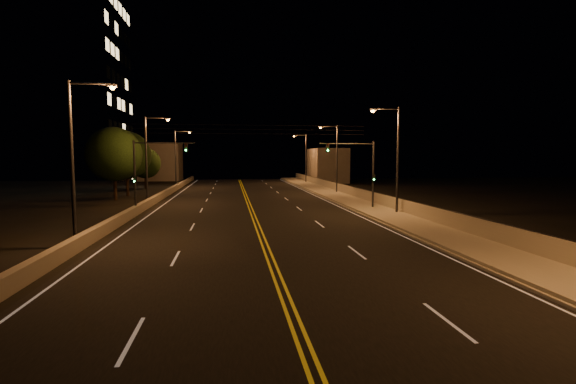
{
  "coord_description": "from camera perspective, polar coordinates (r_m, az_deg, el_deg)",
  "views": [
    {
      "loc": [
        -1.83,
        -9.73,
        4.89
      ],
      "look_at": [
        2.0,
        18.0,
        2.5
      ],
      "focal_mm": 26.0,
      "sensor_mm": 36.0,
      "label": 1
    }
  ],
  "objects": [
    {
      "name": "tree_1",
      "position": [
        55.67,
        -21.21,
        4.72
      ],
      "size": [
        5.92,
        5.92,
        8.02
      ],
      "color": "black",
      "rests_on": "ground"
    },
    {
      "name": "traffic_signal_right",
      "position": [
        38.25,
        10.19,
        3.36
      ],
      "size": [
        5.11,
        0.31,
        6.23
      ],
      "color": "#2D2D33",
      "rests_on": "ground"
    },
    {
      "name": "parapet_rail",
      "position": [
        33.17,
        17.69,
        -1.51
      ],
      "size": [
        0.06,
        120.0,
        0.06
      ],
      "primitive_type": "cylinder",
      "rotation": [
        1.57,
        0.0,
        0.0
      ],
      "color": "black",
      "rests_on": "parapet_wall"
    },
    {
      "name": "overhead_wires",
      "position": [
        39.35,
        -5.24,
        8.52
      ],
      "size": [
        22.0,
        0.03,
        0.83
      ],
      "color": "black"
    },
    {
      "name": "streetlight_5",
      "position": [
        44.23,
        -18.47,
        4.96
      ],
      "size": [
        2.55,
        0.28,
        8.88
      ],
      "color": "#2D2D33",
      "rests_on": "ground"
    },
    {
      "name": "streetlight_1",
      "position": [
        35.35,
        14.37,
        5.14
      ],
      "size": [
        2.55,
        0.28,
        8.88
      ],
      "color": "#2D2D33",
      "rests_on": "ground"
    },
    {
      "name": "sidewalk",
      "position": [
        32.65,
        15.02,
        -3.64
      ],
      "size": [
        3.6,
        120.0,
        0.3
      ],
      "primitive_type": "cube",
      "color": "#A09B86",
      "rests_on": "ground"
    },
    {
      "name": "road",
      "position": [
        30.18,
        -4.3,
        -4.44
      ],
      "size": [
        18.0,
        120.0,
        0.02
      ],
      "primitive_type": "cube",
      "color": "black",
      "rests_on": "ground"
    },
    {
      "name": "jersey_barrier",
      "position": [
        31.09,
        -22.58,
        -3.84
      ],
      "size": [
        0.45,
        120.0,
        0.76
      ],
      "primitive_type": "cube",
      "color": "#9F9684",
      "rests_on": "ground"
    },
    {
      "name": "tree_0",
      "position": [
        50.24,
        -22.69,
        4.79
      ],
      "size": [
        6.01,
        6.01,
        8.15
      ],
      "color": "black",
      "rests_on": "ground"
    },
    {
      "name": "tree_2",
      "position": [
        66.14,
        -18.94,
        3.74
      ],
      "size": [
        4.55,
        4.55,
        6.16
      ],
      "color": "black",
      "rests_on": "ground"
    },
    {
      "name": "streetlight_3",
      "position": [
        75.94,
        2.27,
        5.07
      ],
      "size": [
        2.55,
        0.28,
        8.88
      ],
      "color": "#2D2D33",
      "rests_on": "ground"
    },
    {
      "name": "traffic_signal_left",
      "position": [
        37.04,
        -18.76,
        3.13
      ],
      "size": [
        5.11,
        0.31,
        6.23
      ],
      "color": "#2D2D33",
      "rests_on": "ground"
    },
    {
      "name": "streetlight_2",
      "position": [
        54.19,
        6.42,
        5.12
      ],
      "size": [
        2.55,
        0.28,
        8.88
      ],
      "color": "#2D2D33",
      "rests_on": "ground"
    },
    {
      "name": "distant_building_left",
      "position": [
        89.7,
        -17.0,
        3.99
      ],
      "size": [
        8.0,
        8.0,
        7.67
      ],
      "primitive_type": "cube",
      "color": "gray",
      "rests_on": "ground"
    },
    {
      "name": "distant_building_right",
      "position": [
        79.91,
        5.41,
        3.64
      ],
      "size": [
        6.0,
        10.0,
        6.39
      ],
      "primitive_type": "cube",
      "color": "gray",
      "rests_on": "ground"
    },
    {
      "name": "streetlight_4",
      "position": [
        24.94,
        -26.89,
        4.94
      ],
      "size": [
        2.55,
        0.28,
        8.88
      ],
      "color": "#2D2D33",
      "rests_on": "ground"
    },
    {
      "name": "streetlight_6",
      "position": [
        66.52,
        -14.9,
        4.94
      ],
      "size": [
        2.55,
        0.28,
        8.88
      ],
      "color": "#2D2D33",
      "rests_on": "ground"
    },
    {
      "name": "parapet_wall",
      "position": [
        33.23,
        17.67,
        -2.42
      ],
      "size": [
        0.3,
        120.0,
        1.0
      ],
      "primitive_type": "cube",
      "color": "#9F9684",
      "rests_on": "sidewalk"
    },
    {
      "name": "ground",
      "position": [
        11.04,
        2.69,
        -21.42
      ],
      "size": [
        160.0,
        160.0,
        0.0
      ],
      "primitive_type": "plane",
      "color": "black",
      "rests_on": "ground"
    },
    {
      "name": "building_tower",
      "position": [
        70.41,
        -31.63,
        11.73
      ],
      "size": [
        24.0,
        15.0,
        29.45
      ],
      "color": "gray",
      "rests_on": "ground"
    },
    {
      "name": "lane_markings",
      "position": [
        30.11,
        -4.29,
        -4.44
      ],
      "size": [
        17.32,
        116.0,
        0.0
      ],
      "color": "silver",
      "rests_on": "road"
    },
    {
      "name": "curb",
      "position": [
        31.98,
        11.92,
        -3.89
      ],
      "size": [
        0.14,
        120.0,
        0.15
      ],
      "primitive_type": "cube",
      "color": "#A09B86",
      "rests_on": "ground"
    }
  ]
}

